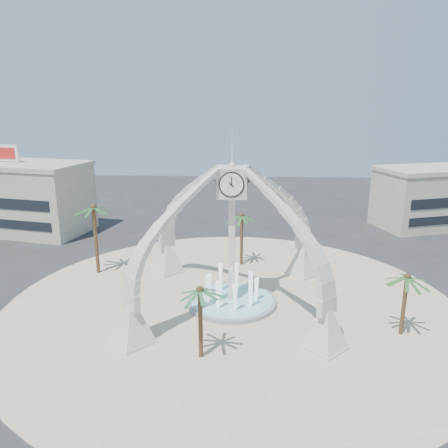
# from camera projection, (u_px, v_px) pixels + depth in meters

# --- Properties ---
(ground) EXTENTS (140.00, 140.00, 0.00)m
(ground) POSITION_uv_depth(u_px,v_px,m) (232.00, 304.00, 39.09)
(ground) COLOR #282828
(ground) RESTS_ON ground
(plaza) EXTENTS (40.00, 40.00, 0.06)m
(plaza) POSITION_uv_depth(u_px,v_px,m) (232.00, 303.00, 39.08)
(plaza) COLOR beige
(plaza) RESTS_ON ground
(clock_tower) EXTENTS (17.94, 17.94, 16.30)m
(clock_tower) POSITION_uv_depth(u_px,v_px,m) (232.00, 235.00, 37.34)
(clock_tower) COLOR silver
(clock_tower) RESTS_ON ground
(fountain) EXTENTS (8.00, 8.00, 3.62)m
(fountain) POSITION_uv_depth(u_px,v_px,m) (232.00, 301.00, 39.01)
(fountain) COLOR gray
(fountain) RESTS_ON ground
(building_nw) EXTENTS (23.75, 13.73, 11.90)m
(building_nw) POSITION_uv_depth(u_px,v_px,m) (9.00, 196.00, 60.72)
(building_nw) COLOR #C2B598
(building_nw) RESTS_ON ground
(building_ne) EXTENTS (21.87, 14.17, 8.60)m
(building_ne) POSITION_uv_depth(u_px,v_px,m) (446.00, 196.00, 63.19)
(building_ne) COLOR #C2B598
(building_ne) RESTS_ON ground
(palm_east) EXTENTS (3.98, 3.98, 5.46)m
(palm_east) POSITION_uv_depth(u_px,v_px,m) (407.00, 277.00, 32.66)
(palm_east) COLOR brown
(palm_east) RESTS_ON ground
(palm_west) EXTENTS (4.57, 4.57, 7.93)m
(palm_west) POSITION_uv_depth(u_px,v_px,m) (93.00, 208.00, 44.31)
(palm_west) COLOR brown
(palm_west) RESTS_ON ground
(palm_north) EXTENTS (4.62, 4.62, 6.36)m
(palm_north) POSITION_uv_depth(u_px,v_px,m) (242.00, 216.00, 47.03)
(palm_north) COLOR brown
(palm_north) RESTS_ON ground
(palm_south) EXTENTS (3.55, 3.55, 5.80)m
(palm_south) POSITION_uv_depth(u_px,v_px,m) (200.00, 291.00, 29.54)
(palm_south) COLOR brown
(palm_south) RESTS_ON ground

